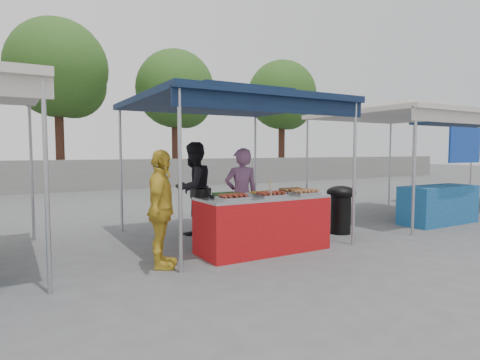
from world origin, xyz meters
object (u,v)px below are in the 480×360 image
vendor_table (263,224)px  cooking_pot (201,193)px  wok_burner (341,205)px  helper_man (194,188)px  vendor_woman (241,196)px  customer_person (161,209)px

vendor_table → cooking_pot: cooking_pot is taller
wok_burner → helper_man: size_ratio=0.53×
wok_burner → vendor_woman: (-1.96, 0.30, 0.26)m
cooking_pot → customer_person: size_ratio=0.14×
vendor_woman → customer_person: 1.81m
vendor_woman → helper_man: helper_man is taller
cooking_pot → wok_burner: 2.87m
helper_man → customer_person: 2.17m
wok_burner → vendor_woman: 2.00m
cooking_pot → customer_person: bearing=-151.9°
vendor_table → customer_person: (-1.64, -0.07, 0.35)m
helper_man → cooking_pot: bearing=47.5°
vendor_table → vendor_woman: (0.01, 0.67, 0.37)m
vendor_woman → cooking_pot: bearing=33.0°
wok_burner → helper_man: helper_man is taller
wok_burner → customer_person: bearing=-167.5°
customer_person → cooking_pot: bearing=-34.2°
cooking_pot → vendor_woman: vendor_woman is taller
wok_burner → vendor_woman: size_ratio=0.57×
cooking_pot → wok_burner: bearing=0.7°
vendor_woman → helper_man: bearing=-56.2°
wok_burner → customer_person: customer_person is taller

